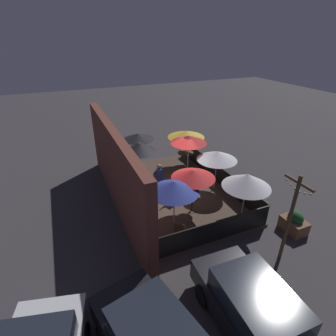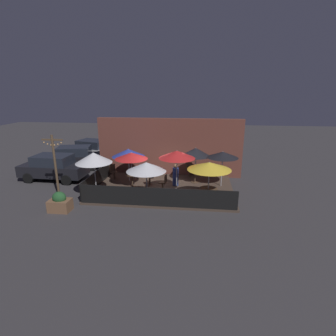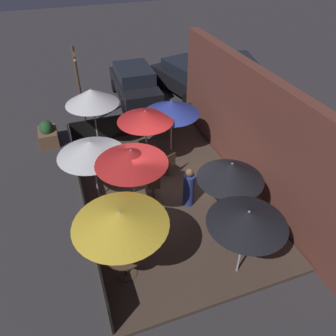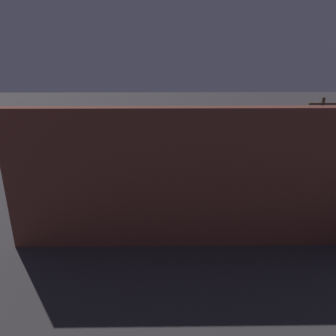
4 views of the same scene
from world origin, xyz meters
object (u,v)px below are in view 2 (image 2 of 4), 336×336
(patio_umbrella_7, at_px, (94,158))
(parked_car_2, at_px, (92,149))
(patio_umbrella_5, at_px, (128,153))
(parked_car_0, at_px, (54,167))
(patio_chair_1, at_px, (164,182))
(patio_chair_2, at_px, (113,171))
(patio_umbrella_2, at_px, (131,156))
(patron_0, at_px, (176,176))
(planter_box, at_px, (60,203))
(patio_umbrella_3, at_px, (146,167))
(patio_umbrella_0, at_px, (209,166))
(dining_table_0, at_px, (208,192))
(patio_umbrella_4, at_px, (177,154))
(patio_chair_3, at_px, (189,169))
(patio_umbrella_6, at_px, (223,155))
(dining_table_2, at_px, (132,177))
(patio_chair_0, at_px, (151,177))
(light_post, at_px, (55,163))
(patio_umbrella_1, at_px, (196,152))
(parked_car_1, at_px, (75,157))
(dining_table_1, at_px, (195,173))

(patio_umbrella_7, xyz_separation_m, parked_car_2, (-3.29, 7.66, -1.35))
(patio_umbrella_5, distance_m, parked_car_0, 4.99)
(patio_umbrella_7, relative_size, patio_chair_1, 2.49)
(patio_chair_2, bearing_deg, patio_umbrella_2, 0.00)
(patron_0, relative_size, planter_box, 1.31)
(patio_umbrella_3, xyz_separation_m, patio_chair_1, (0.63, 1.61, -1.32))
(patio_chair_2, bearing_deg, patio_umbrella_5, 27.68)
(patio_umbrella_0, bearing_deg, dining_table_0, 135.00)
(patio_umbrella_4, relative_size, patio_chair_3, 2.68)
(patio_umbrella_3, relative_size, patio_umbrella_4, 0.83)
(patio_umbrella_6, height_order, patio_chair_1, patio_umbrella_6)
(patio_umbrella_6, bearing_deg, patio_umbrella_4, -142.12)
(patio_umbrella_3, bearing_deg, patio_chair_3, 65.62)
(dining_table_0, distance_m, patron_0, 2.99)
(patio_umbrella_6, distance_m, dining_table_2, 5.34)
(patio_chair_0, relative_size, patio_chair_1, 1.00)
(patio_chair_0, xyz_separation_m, patio_chair_2, (-2.55, 0.88, -0.02))
(patio_umbrella_4, height_order, patio_chair_0, patio_umbrella_4)
(patio_umbrella_5, height_order, light_post, light_post)
(patio_umbrella_2, relative_size, light_post, 0.61)
(patio_umbrella_1, xyz_separation_m, dining_table_2, (-3.59, -1.20, -1.31))
(parked_car_1, height_order, parked_car_2, same)
(light_post, bearing_deg, patio_umbrella_4, 5.09)
(patio_chair_0, bearing_deg, patio_chair_1, 113.90)
(dining_table_1, height_order, light_post, light_post)
(parked_car_1, bearing_deg, parked_car_2, 70.29)
(patio_umbrella_4, relative_size, parked_car_0, 0.61)
(patio_umbrella_0, relative_size, patio_chair_2, 2.31)
(parked_car_0, bearing_deg, patio_umbrella_7, -31.61)
(patio_chair_1, bearing_deg, patio_umbrella_1, -126.85)
(patio_umbrella_4, bearing_deg, patio_umbrella_7, -175.65)
(patio_chair_3, bearing_deg, patio_umbrella_6, 31.95)
(parked_car_1, bearing_deg, planter_box, -83.37)
(parked_car_0, bearing_deg, patio_umbrella_3, -22.59)
(dining_table_2, bearing_deg, patio_umbrella_5, 113.15)
(patio_umbrella_3, height_order, planter_box, patio_umbrella_3)
(patio_umbrella_0, distance_m, patio_umbrella_2, 4.65)
(patio_umbrella_5, bearing_deg, patio_umbrella_0, -31.37)
(patio_umbrella_5, distance_m, parked_car_2, 6.85)
(parked_car_1, bearing_deg, patio_umbrella_2, -48.14)
(patio_umbrella_3, relative_size, patio_chair_3, 2.22)
(patio_umbrella_4, height_order, patio_chair_3, patio_umbrella_4)
(patio_umbrella_3, height_order, patron_0, patio_umbrella_3)
(patron_0, bearing_deg, dining_table_2, -2.76)
(planter_box, relative_size, parked_car_2, 0.24)
(patio_umbrella_2, xyz_separation_m, planter_box, (-2.70, -3.23, -1.57))
(dining_table_0, distance_m, parked_car_2, 12.17)
(patio_chair_1, bearing_deg, patio_umbrella_2, 0.00)
(dining_table_1, xyz_separation_m, dining_table_2, (-3.59, -1.20, 0.02))
(patio_umbrella_2, height_order, patio_umbrella_7, patio_umbrella_7)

